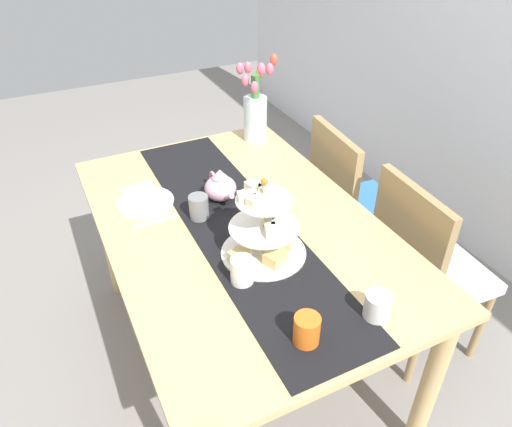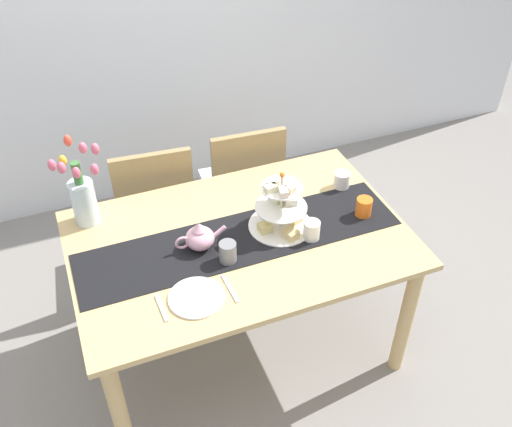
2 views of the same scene
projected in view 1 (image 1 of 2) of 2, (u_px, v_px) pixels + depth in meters
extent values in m
plane|color=gray|center=(243.00, 353.00, 2.27)|extent=(8.00, 8.00, 0.00)
cube|color=tan|center=(240.00, 226.00, 1.83)|extent=(1.53, 0.99, 0.03)
cylinder|color=tan|center=(108.00, 236.00, 2.41)|extent=(0.07, 0.07, 0.74)
cylinder|color=tan|center=(259.00, 196.00, 2.72)|extent=(0.07, 0.07, 0.74)
cylinder|color=tan|center=(430.00, 385.00, 1.70)|extent=(0.07, 0.07, 0.74)
cylinder|color=#9C8254|center=(402.00, 257.00, 2.53)|extent=(0.04, 0.04, 0.41)
cylinder|color=#9C8254|center=(366.00, 220.00, 2.80)|extent=(0.04, 0.04, 0.41)
cylinder|color=#9C8254|center=(343.00, 273.00, 2.42)|extent=(0.04, 0.04, 0.41)
cylinder|color=#9C8254|center=(311.00, 233.00, 2.70)|extent=(0.04, 0.04, 0.41)
cube|color=#3370B7|center=(360.00, 210.00, 2.48)|extent=(0.46, 0.46, 0.05)
cube|color=#9C8254|center=(333.00, 176.00, 2.28)|extent=(0.42, 0.07, 0.45)
cylinder|color=#9C8254|center=(481.00, 325.00, 2.14)|extent=(0.04, 0.04, 0.41)
cylinder|color=#9C8254|center=(428.00, 275.00, 2.41)|extent=(0.04, 0.04, 0.41)
cylinder|color=#9C8254|center=(416.00, 349.00, 2.03)|extent=(0.04, 0.04, 0.41)
cylinder|color=#9C8254|center=(368.00, 294.00, 2.30)|extent=(0.04, 0.04, 0.41)
cube|color=silver|center=(433.00, 272.00, 2.09)|extent=(0.44, 0.44, 0.05)
cube|color=#9C8254|center=(408.00, 237.00, 1.89)|extent=(0.42, 0.06, 0.45)
cube|color=black|center=(236.00, 224.00, 1.82)|extent=(1.49, 0.35, 0.00)
cylinder|color=beige|center=(264.00, 221.00, 1.59)|extent=(0.01, 0.01, 0.28)
cylinder|color=white|center=(264.00, 252.00, 1.67)|extent=(0.30, 0.30, 0.01)
cylinder|color=white|center=(264.00, 227.00, 1.61)|extent=(0.24, 0.24, 0.01)
cylinder|color=white|center=(264.00, 200.00, 1.54)|extent=(0.19, 0.19, 0.01)
cube|color=#E7BB74|center=(275.00, 258.00, 1.61)|extent=(0.08, 0.08, 0.04)
cube|color=#E4D081|center=(286.00, 241.00, 1.68)|extent=(0.07, 0.07, 0.04)
cube|color=#E0CE81|center=(250.00, 235.00, 1.71)|extent=(0.06, 0.06, 0.04)
cube|color=#DFC480|center=(239.00, 256.00, 1.62)|extent=(0.07, 0.08, 0.04)
cube|color=beige|center=(270.00, 231.00, 1.56)|extent=(0.06, 0.05, 0.03)
cube|color=silver|center=(280.00, 225.00, 1.58)|extent=(0.06, 0.07, 0.03)
cube|color=beige|center=(274.00, 217.00, 1.62)|extent=(0.05, 0.06, 0.03)
cube|color=#E9EACA|center=(264.00, 189.00, 1.57)|extent=(0.07, 0.06, 0.03)
cube|color=beige|center=(253.00, 187.00, 1.57)|extent=(0.06, 0.05, 0.03)
cube|color=beige|center=(246.00, 197.00, 1.53)|extent=(0.05, 0.06, 0.03)
cube|color=beige|center=(256.00, 201.00, 1.51)|extent=(0.05, 0.06, 0.03)
sphere|color=orange|center=(264.00, 182.00, 1.50)|extent=(0.02, 0.02, 0.02)
ellipsoid|color=#E5A8BC|center=(220.00, 188.00, 1.93)|extent=(0.13, 0.13, 0.10)
cone|color=#E5A8BC|center=(220.00, 174.00, 1.89)|extent=(0.06, 0.06, 0.04)
cylinder|color=#E5A8BC|center=(229.00, 197.00, 1.86)|extent=(0.07, 0.02, 0.06)
torus|color=#E5A8BC|center=(213.00, 179.00, 1.99)|extent=(0.07, 0.01, 0.07)
cylinder|color=silver|center=(255.00, 119.00, 2.35)|extent=(0.12, 0.12, 0.22)
cylinder|color=#3D7538|center=(255.00, 87.00, 2.26)|extent=(0.04, 0.04, 0.12)
ellipsoid|color=#E5607A|center=(261.00, 69.00, 2.12)|extent=(0.04, 0.04, 0.06)
ellipsoid|color=#E5607A|center=(270.00, 69.00, 2.19)|extent=(0.04, 0.04, 0.06)
ellipsoid|color=#EF4C38|center=(274.00, 60.00, 2.23)|extent=(0.04, 0.04, 0.06)
ellipsoid|color=yellow|center=(260.00, 72.00, 2.28)|extent=(0.04, 0.04, 0.06)
ellipsoid|color=#E5607A|center=(248.00, 67.00, 2.29)|extent=(0.04, 0.04, 0.06)
ellipsoid|color=#E5607A|center=(240.00, 68.00, 2.24)|extent=(0.04, 0.04, 0.06)
ellipsoid|color=#E5607A|center=(245.00, 80.00, 2.22)|extent=(0.04, 0.04, 0.06)
ellipsoid|color=#E5607A|center=(254.00, 87.00, 2.17)|extent=(0.04, 0.04, 0.06)
cylinder|color=white|center=(377.00, 306.00, 1.41)|extent=(0.08, 0.08, 0.08)
cylinder|color=white|center=(146.00, 202.00, 1.93)|extent=(0.23, 0.23, 0.01)
cube|color=silver|center=(137.00, 186.00, 2.04)|extent=(0.02, 0.15, 0.01)
cube|color=silver|center=(156.00, 221.00, 1.83)|extent=(0.02, 0.17, 0.01)
cylinder|color=slate|center=(199.00, 207.00, 1.82)|extent=(0.08, 0.08, 0.09)
cylinder|color=white|center=(242.00, 271.00, 1.53)|extent=(0.08, 0.08, 0.09)
cylinder|color=orange|center=(307.00, 330.00, 1.33)|extent=(0.08, 0.08, 0.09)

